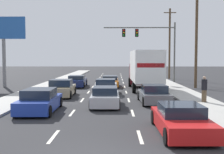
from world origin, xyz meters
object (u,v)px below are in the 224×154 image
Objects in this scene: traffic_signal_mast at (146,38)px; utility_pole_mid at (196,36)px; box_truck at (145,68)px; car_tan at (61,89)px; car_blue at (40,101)px; utility_pole_far at (170,43)px; car_red at (181,120)px; car_gray at (154,95)px; car_navy at (77,81)px; car_silver at (105,97)px; pedestrian_mid_block at (204,89)px; car_orange at (110,82)px; roadside_billboard at (4,36)px; car_white at (106,87)px.

traffic_signal_mast is 0.86× the size of utility_pole_mid.
car_tan is at bearing -148.03° from box_truck.
utility_pole_mid is (12.54, 13.45, 4.66)m from car_blue.
utility_pole_mid is 1.00× the size of utility_pole_far.
car_red is at bearing -106.83° from utility_pole_mid.
utility_pole_far is at bearing 77.29° from car_gray.
car_silver reaches higher than car_navy.
utility_pole_mid reaches higher than car_navy.
traffic_signal_mast is at bearing 97.36° from pedestrian_mid_block.
roadside_billboard reaches higher than car_orange.
utility_pole_far is (5.29, 23.45, 4.69)m from car_gray.
roadside_billboard is (-14.40, 11.00, 4.79)m from car_gray.
car_navy is 20.57m from car_red.
traffic_signal_mast is at bearing -121.15° from utility_pole_far.
car_silver is 2.38× the size of pedestrian_mid_block.
car_navy is at bearing 105.44° from car_silver.
car_white reaches higher than car_silver.
utility_pole_far is 5.90× the size of pedestrian_mid_block.
car_silver is 6.65m from pedestrian_mid_block.
car_white is 0.39× the size of utility_pole_far.
roadside_billboard is at bearing 117.37° from car_blue.
car_orange is 0.43× the size of utility_pole_mid.
car_red is at bearing -92.43° from traffic_signal_mast.
car_navy is 7.90m from box_truck.
car_navy is at bearing 120.82° from car_gray.
utility_pole_mid reaches higher than car_silver.
car_orange is 12.59m from car_silver.
car_orange is at bearing 172.01° from utility_pole_mid.
car_tan is 11.61m from roadside_billboard.
utility_pole_mid reaches higher than pedestrian_mid_block.
car_navy is 0.44× the size of utility_pole_far.
utility_pole_mid reaches higher than car_white.
car_blue is 0.44× the size of utility_pole_far.
car_gray is (3.20, -11.34, 0.02)m from car_orange.
box_truck is at bearing 57.57° from car_blue.
roadside_billboard is at bearing -178.26° from car_orange.
utility_pole_mid is (12.54, 6.68, 4.67)m from car_tan.
car_orange is at bearing 89.58° from car_silver.
traffic_signal_mast is (0.95, 8.65, 3.34)m from box_truck.
car_red is at bearing -33.89° from car_blue.
car_gray is at bearing -102.71° from utility_pole_far.
car_orange is 5.08m from box_truck.
utility_pole_far reaches higher than traffic_signal_mast.
car_orange is at bearing 118.93° from pedestrian_mid_block.
pedestrian_mid_block is at bearing -69.30° from box_truck.
car_tan reaches higher than car_gray.
utility_pole_mid reaches higher than roadside_billboard.
car_red reaches higher than car_orange.
pedestrian_mid_block is at bearing -38.69° from car_white.
car_white is 6.24m from car_silver.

